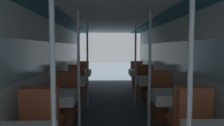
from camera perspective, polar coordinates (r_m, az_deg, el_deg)
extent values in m
cube|color=silver|center=(5.01, -16.48, -1.01)|extent=(0.05, 10.07, 2.10)
cube|color=#9EC6D1|center=(5.00, -16.40, 1.78)|extent=(0.03, 9.26, 0.62)
cube|color=silver|center=(5.10, 16.37, -0.93)|extent=(0.05, 10.07, 2.10)
cube|color=#9EC6D1|center=(5.08, 16.29, 1.81)|extent=(0.03, 9.26, 0.62)
cube|color=silver|center=(4.87, 0.08, 11.98)|extent=(2.86, 10.07, 0.04)
cube|color=#2D707F|center=(4.98, -13.82, 11.30)|extent=(0.51, 9.67, 0.03)
cube|color=#2D707F|center=(5.04, 13.78, 11.20)|extent=(0.51, 9.67, 0.03)
cube|color=#B25633|center=(2.92, -18.96, -11.39)|extent=(0.45, 0.04, 0.52)
cylinder|color=silver|center=(2.00, -15.06, -8.61)|extent=(0.05, 0.05, 2.10)
cylinder|color=#B7B7BC|center=(3.94, -14.43, -12.63)|extent=(0.11, 0.11, 0.69)
cube|color=#93704C|center=(3.86, -14.52, -7.62)|extent=(0.66, 0.66, 0.02)
cube|color=white|center=(3.87, -14.50, -8.63)|extent=(0.70, 0.70, 0.17)
cube|color=#B25633|center=(3.38, -16.72, -14.24)|extent=(0.45, 0.45, 0.05)
cube|color=#B25633|center=(3.11, -17.82, -10.41)|extent=(0.45, 0.04, 0.52)
cube|color=brown|center=(4.54, -12.71, -12.39)|extent=(0.38, 0.38, 0.41)
cube|color=#B25633|center=(4.48, -12.76, -9.59)|extent=(0.45, 0.45, 0.05)
cube|color=#B25633|center=(4.62, -12.33, -5.57)|extent=(0.45, 0.04, 0.52)
cylinder|color=silver|center=(3.73, -8.69, -2.61)|extent=(0.05, 0.05, 2.10)
cylinder|color=#4C4C51|center=(5.73, -10.34, -10.89)|extent=(0.30, 0.30, 0.01)
cylinder|color=#B7B7BC|center=(5.65, -10.39, -7.46)|extent=(0.11, 0.11, 0.69)
cube|color=#93704C|center=(5.59, -10.43, -3.92)|extent=(0.66, 0.66, 0.02)
cube|color=white|center=(5.60, -10.42, -4.63)|extent=(0.70, 0.70, 0.17)
cube|color=brown|center=(5.11, -11.38, -10.46)|extent=(0.38, 0.38, 0.41)
cube|color=#B25633|center=(5.06, -11.42, -7.96)|extent=(0.45, 0.45, 0.05)
cube|color=#B25633|center=(4.81, -11.88, -5.16)|extent=(0.45, 0.04, 0.52)
cube|color=brown|center=(6.25, -9.54, -7.77)|extent=(0.38, 0.38, 0.41)
cube|color=#B25633|center=(6.20, -9.57, -5.70)|extent=(0.45, 0.45, 0.05)
cube|color=#B25633|center=(6.36, -9.34, -2.87)|extent=(0.45, 0.04, 0.52)
cylinder|color=silver|center=(5.50, -6.41, -0.42)|extent=(0.05, 0.05, 2.10)
cylinder|color=#4C4C51|center=(7.45, -8.25, -7.35)|extent=(0.30, 0.30, 0.01)
cylinder|color=#B7B7BC|center=(7.39, -8.28, -4.69)|extent=(0.11, 0.11, 0.69)
cube|color=#93704C|center=(7.34, -8.30, -1.97)|extent=(0.66, 0.66, 0.02)
cube|color=white|center=(7.35, -8.30, -2.52)|extent=(0.70, 0.70, 0.17)
cube|color=brown|center=(6.84, -8.83, -6.72)|extent=(0.38, 0.38, 0.41)
cube|color=#B25633|center=(6.80, -8.86, -4.83)|extent=(0.45, 0.45, 0.05)
cube|color=#B25633|center=(6.56, -9.11, -2.65)|extent=(0.45, 0.04, 0.52)
cube|color=brown|center=(7.99, -7.78, -5.14)|extent=(0.38, 0.38, 0.41)
cube|color=#B25633|center=(7.95, -7.79, -3.51)|extent=(0.45, 0.45, 0.05)
cube|color=#B25633|center=(8.12, -7.66, -1.34)|extent=(0.45, 0.04, 0.52)
cube|color=#B25633|center=(3.02, 21.07, -10.94)|extent=(0.45, 0.04, 0.52)
cylinder|color=silver|center=(2.08, 19.65, -8.18)|extent=(0.05, 0.05, 2.10)
cylinder|color=#B7B7BC|center=(4.01, 15.33, -12.34)|extent=(0.11, 0.11, 0.69)
cube|color=#93704C|center=(3.93, 15.43, -7.41)|extent=(0.66, 0.66, 0.02)
cube|color=white|center=(3.94, 15.41, -8.41)|extent=(0.70, 0.70, 0.17)
cube|color=#B25633|center=(3.46, 18.27, -13.82)|extent=(0.45, 0.45, 0.05)
cube|color=#B25633|center=(3.20, 19.64, -10.04)|extent=(0.45, 0.04, 0.52)
cube|color=brown|center=(4.60, 13.11, -12.16)|extent=(0.38, 0.38, 0.41)
cube|color=#B25633|center=(4.54, 13.16, -9.40)|extent=(0.45, 0.45, 0.05)
cube|color=#B25633|center=(4.68, 12.58, -5.44)|extent=(0.45, 0.04, 0.52)
cylinder|color=silver|center=(3.78, 9.79, -2.54)|extent=(0.05, 0.05, 2.10)
cylinder|color=#4C4C51|center=(5.78, 10.01, -10.75)|extent=(0.30, 0.30, 0.01)
cylinder|color=#B7B7BC|center=(5.70, 10.05, -7.35)|extent=(0.11, 0.11, 0.69)
cube|color=#93704C|center=(5.64, 10.10, -3.84)|extent=(0.66, 0.66, 0.02)
cube|color=white|center=(5.65, 10.09, -4.55)|extent=(0.70, 0.70, 0.17)
cube|color=brown|center=(5.17, 11.37, -10.30)|extent=(0.38, 0.38, 0.41)
cube|color=#B25633|center=(5.12, 11.41, -7.83)|extent=(0.45, 0.45, 0.05)
cube|color=#B25633|center=(4.87, 11.99, -5.05)|extent=(0.45, 0.04, 0.52)
cube|color=brown|center=(6.29, 8.95, -7.67)|extent=(0.38, 0.38, 0.41)
cube|color=#B25633|center=(6.25, 8.97, -5.62)|extent=(0.45, 0.45, 0.05)
cube|color=#B25633|center=(6.41, 8.66, -2.81)|extent=(0.45, 0.04, 0.52)
cylinder|color=silver|center=(5.53, 6.14, -0.40)|extent=(0.05, 0.05, 2.10)
cylinder|color=#4C4C51|center=(7.49, 7.24, -7.28)|extent=(0.30, 0.30, 0.01)
cylinder|color=#B7B7BC|center=(7.43, 7.26, -4.63)|extent=(0.11, 0.11, 0.69)
cube|color=#93704C|center=(7.38, 7.29, -1.93)|extent=(0.66, 0.66, 0.02)
cube|color=white|center=(7.39, 7.28, -2.47)|extent=(0.70, 0.70, 0.17)
cube|color=brown|center=(6.88, 8.01, -6.64)|extent=(0.38, 0.38, 0.41)
cube|color=#B25633|center=(6.84, 8.03, -4.76)|extent=(0.45, 0.45, 0.05)
cube|color=#B25633|center=(6.60, 8.35, -2.60)|extent=(0.45, 0.04, 0.52)
cube|color=brown|center=(8.02, 6.60, -5.08)|extent=(0.38, 0.38, 0.41)
cube|color=#B25633|center=(7.99, 6.62, -3.47)|extent=(0.45, 0.45, 0.05)
cube|color=#B25633|center=(8.16, 6.43, -1.30)|extent=(0.45, 0.04, 0.52)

